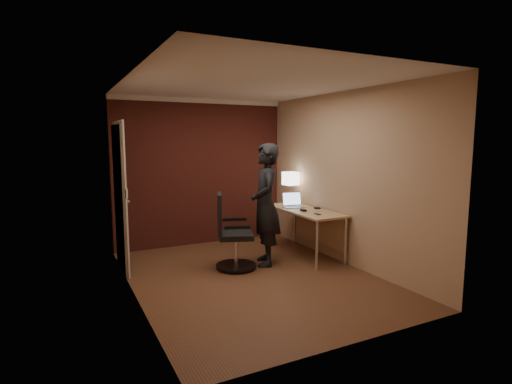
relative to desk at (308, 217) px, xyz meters
The scene contains 9 objects.
room 1.99m from the desk, 146.18° to the left, with size 4.00×4.00×4.00m.
desk is the anchor object (origin of this frame).
desk_lamp 0.83m from the desk, 85.09° to the left, with size 0.22×0.22×0.54m.
laptop 0.36m from the desk, 109.10° to the left, with size 0.36×0.30×0.23m.
mouse 0.26m from the desk, 145.28° to the right, with size 0.06×0.10×0.03m, color black.
phone 0.47m from the desk, 107.10° to the right, with size 0.06×0.12×0.01m, color black.
wallet 0.20m from the desk, ahead, with size 0.09×0.11×0.02m, color black.
office_chair 1.37m from the desk, behind, with size 0.61×0.67×1.05m.
person 0.88m from the desk, behind, with size 0.64×0.42×1.76m, color black.
Camera 1 is at (-2.25, -4.60, 1.81)m, focal length 28.00 mm.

